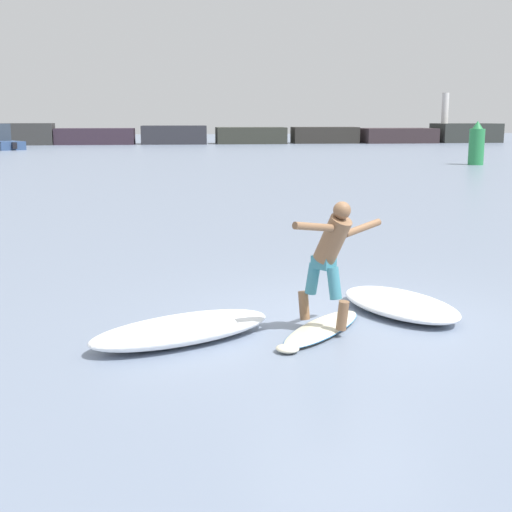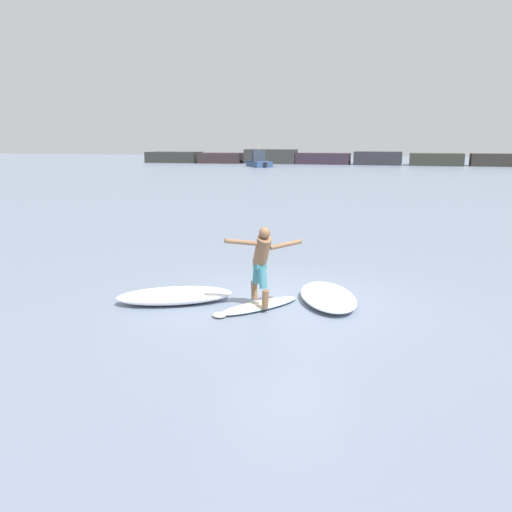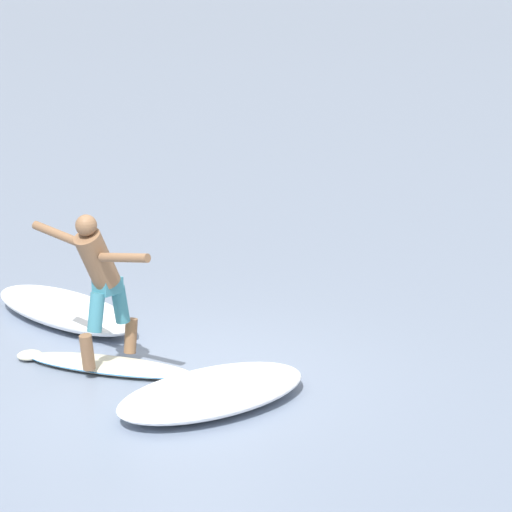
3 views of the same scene
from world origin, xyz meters
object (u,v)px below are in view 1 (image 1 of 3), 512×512
Objects in this scene: fishing_boat_near_jetty at (1,142)px; surfer at (331,253)px; surfboard at (321,329)px; channel_marker_buoy at (477,145)px.

surfer is at bearing -75.45° from fishing_boat_near_jetty.
surfer is 0.27× the size of fishing_boat_near_jetty.
surfboard is 55.44m from fishing_boat_near_jetty.
surfboard is 0.31× the size of fishing_boat_near_jetty.
fishing_boat_near_jetty is 2.41× the size of channel_marker_buoy.
surfer is (0.08, -0.06, 0.99)m from surfboard.
channel_marker_buoy is at bearing 61.12° from surfboard.
surfboard is 33.67m from channel_marker_buoy.
surfer is 33.67m from channel_marker_buoy.
channel_marker_buoy is at bearing 61.30° from surfer.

